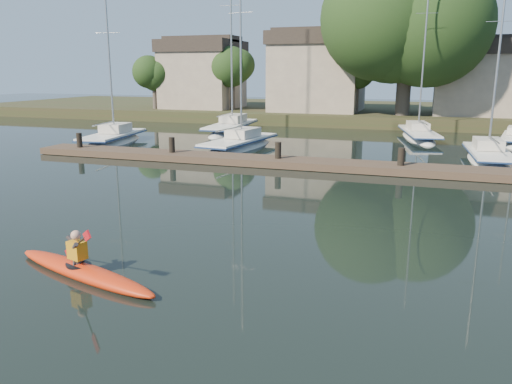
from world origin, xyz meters
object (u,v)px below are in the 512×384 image
(sailboat_3, at_px, (487,164))
(sailboat_5, at_px, (231,134))
(sailboat_1, at_px, (240,151))
(sailboat_6, at_px, (418,140))
(dock, at_px, (337,165))
(sailboat_0, at_px, (114,146))
(kayak, at_px, (82,268))

(sailboat_3, xyz_separation_m, sailboat_5, (-17.88, 8.08, -0.02))
(sailboat_1, xyz_separation_m, sailboat_3, (14.17, -0.04, 0.00))
(sailboat_6, bearing_deg, dock, -115.22)
(dock, height_order, sailboat_0, sailboat_0)
(sailboat_5, bearing_deg, sailboat_6, -1.38)
(sailboat_3, xyz_separation_m, sailboat_6, (-3.71, 8.75, 0.01))
(sailboat_1, bearing_deg, sailboat_5, 122.08)
(kayak, height_order, dock, kayak)
(dock, bearing_deg, sailboat_0, 164.15)
(sailboat_0, relative_size, sailboat_1, 0.89)
(kayak, distance_m, sailboat_3, 22.54)
(sailboat_6, bearing_deg, sailboat_0, -165.34)
(sailboat_1, bearing_deg, sailboat_3, 7.14)
(dock, relative_size, sailboat_6, 2.32)
(kayak, xyz_separation_m, sailboat_0, (-12.38, 19.47, -0.39))
(dock, bearing_deg, sailboat_1, 144.66)
(sailboat_3, bearing_deg, dock, -148.90)
(sailboat_0, height_order, sailboat_6, sailboat_6)
(sailboat_3, bearing_deg, sailboat_6, 110.37)
(sailboat_3, bearing_deg, sailboat_1, 177.22)
(sailboat_1, bearing_deg, sailboat_6, 47.08)
(dock, height_order, sailboat_5, sailboat_5)
(sailboat_6, bearing_deg, sailboat_3, -77.56)
(sailboat_0, relative_size, sailboat_6, 0.85)
(sailboat_5, xyz_separation_m, sailboat_6, (14.17, 0.66, 0.03))
(sailboat_1, relative_size, sailboat_6, 0.95)
(sailboat_6, bearing_deg, sailboat_5, 172.12)
(kayak, height_order, sailboat_0, sailboat_0)
(sailboat_0, relative_size, sailboat_5, 0.76)
(sailboat_1, bearing_deg, sailboat_0, -170.07)
(kayak, xyz_separation_m, sailboat_1, (-3.48, 19.88, -0.37))
(sailboat_0, bearing_deg, sailboat_5, 49.92)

